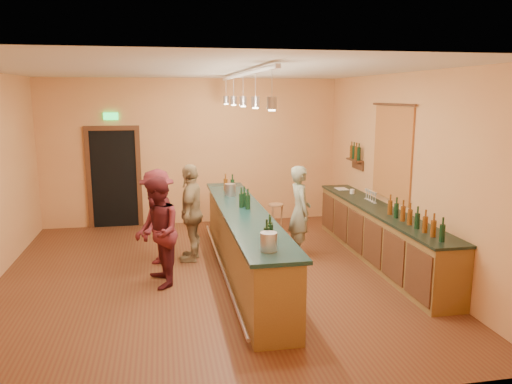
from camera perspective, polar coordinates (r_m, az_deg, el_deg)
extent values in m
plane|color=#5D2B1A|center=(8.10, -5.42, -9.54)|extent=(7.00, 7.00, 0.00)
cube|color=silver|center=(7.60, -5.87, 13.70)|extent=(6.50, 7.00, 0.02)
cube|color=#D88C51|center=(11.15, -7.27, 4.55)|extent=(6.50, 0.02, 3.20)
cube|color=#D88C51|center=(4.29, -1.38, -5.72)|extent=(6.50, 0.02, 3.20)
cube|color=#D88C51|center=(8.60, 16.49, 2.29)|extent=(0.02, 7.00, 3.20)
cube|color=black|center=(11.23, -15.89, 1.43)|extent=(0.95, 0.06, 2.10)
cube|color=#472715|center=(11.27, -18.56, 1.31)|extent=(0.10, 0.08, 2.10)
cube|color=#472715|center=(11.17, -13.22, 1.52)|extent=(0.10, 0.08, 2.10)
cube|color=#472715|center=(11.09, -16.20, 7.03)|extent=(1.15, 0.08, 0.10)
cube|color=#19E54C|center=(11.06, -16.27, 8.32)|extent=(0.30, 0.04, 0.15)
cube|color=#A42920|center=(8.91, 15.29, 4.27)|extent=(0.03, 1.40, 1.60)
cube|color=#472715|center=(10.28, 11.22, 3.61)|extent=(0.16, 0.55, 0.03)
cube|color=#472715|center=(10.32, 11.56, 3.07)|extent=(0.03, 0.55, 0.18)
cube|color=brown|center=(8.89, 13.88, -4.89)|extent=(0.55, 4.50, 0.90)
cube|color=black|center=(8.78, 14.03, -1.93)|extent=(0.60, 4.55, 0.04)
cylinder|color=silver|center=(9.93, 10.93, 0.07)|extent=(0.09, 0.09, 0.09)
cube|color=silver|center=(10.39, 9.76, 0.36)|extent=(0.22, 0.30, 0.01)
cube|color=brown|center=(8.01, -1.40, -5.96)|extent=(0.60, 5.00, 1.00)
cube|color=#122F2E|center=(7.87, -1.42, -2.30)|extent=(0.70, 5.10, 0.05)
cylinder|color=silver|center=(8.07, -3.94, -8.46)|extent=(0.05, 5.00, 0.05)
cylinder|color=silver|center=(5.83, 1.46, -5.70)|extent=(0.20, 0.20, 0.22)
cylinder|color=silver|center=(8.99, -2.98, 0.25)|extent=(0.20, 0.20, 0.22)
cube|color=silver|center=(7.66, -1.49, 13.28)|extent=(0.06, 4.60, 0.05)
cylinder|color=silver|center=(5.69, 1.84, 12.15)|extent=(0.01, 0.01, 0.35)
cylinder|color=#A5A5AD|center=(5.69, 1.82, 10.14)|extent=(0.11, 0.11, 0.14)
cylinder|color=#FFEABF|center=(5.70, 1.82, 9.33)|extent=(0.08, 0.08, 0.02)
cylinder|color=silver|center=(6.67, -0.07, 11.99)|extent=(0.01, 0.01, 0.35)
cylinder|color=#A5A5AD|center=(6.67, -0.07, 10.27)|extent=(0.11, 0.11, 0.14)
cylinder|color=#FFEABF|center=(6.67, -0.07, 9.58)|extent=(0.08, 0.08, 0.02)
cylinder|color=silver|center=(7.66, -1.49, 11.86)|extent=(0.01, 0.01, 0.35)
cylinder|color=#A5A5AD|center=(7.66, -1.48, 10.36)|extent=(0.11, 0.11, 0.14)
cylinder|color=#FFEABF|center=(7.66, -1.47, 9.76)|extent=(0.08, 0.08, 0.02)
cylinder|color=silver|center=(8.65, -2.58, 11.75)|extent=(0.01, 0.01, 0.35)
cylinder|color=#A5A5AD|center=(8.65, -2.57, 10.43)|extent=(0.11, 0.11, 0.14)
cylinder|color=#FFEABF|center=(8.65, -2.56, 9.90)|extent=(0.08, 0.08, 0.02)
cylinder|color=silver|center=(9.64, -3.44, 11.67)|extent=(0.01, 0.01, 0.35)
cylinder|color=#A5A5AD|center=(9.64, -3.43, 10.48)|extent=(0.11, 0.11, 0.14)
cylinder|color=#FFEABF|center=(9.64, -3.42, 10.00)|extent=(0.08, 0.08, 0.02)
imported|color=gray|center=(8.88, 5.04, -2.21)|extent=(0.39, 0.59, 1.63)
imported|color=#59191E|center=(7.57, -11.22, -4.58)|extent=(0.74, 0.89, 1.66)
imported|color=#997A51|center=(8.68, -7.38, -2.34)|extent=(0.64, 1.06, 1.69)
imported|color=#59191E|center=(8.66, -11.17, -2.75)|extent=(0.91, 1.18, 1.62)
cylinder|color=#945E42|center=(10.26, 2.29, -1.48)|extent=(0.31, 0.31, 0.04)
cylinder|color=#945E42|center=(10.36, 2.92, -3.17)|extent=(0.04, 0.04, 0.60)
cylinder|color=#945E42|center=(10.42, 1.84, -3.09)|extent=(0.04, 0.04, 0.60)
cylinder|color=#945E42|center=(10.22, 2.09, -3.36)|extent=(0.04, 0.04, 0.60)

